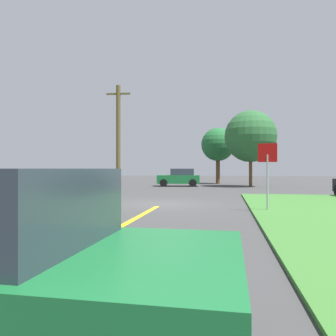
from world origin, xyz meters
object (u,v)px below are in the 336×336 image
Objects in this scene: car_approaching_junction at (179,177)px; oak_tree_left at (218,145)px; stop_sign at (267,164)px; utility_pole_mid at (118,137)px; pine_tree_center at (251,136)px; parked_car_near_building at (53,184)px.

oak_tree_left is (3.42, 5.46, 3.37)m from car_approaching_junction.
stop_sign is 0.43× the size of oak_tree_left.
car_approaching_junction is at bearing 62.02° from utility_pole_mid.
utility_pole_mid is (-9.42, 10.71, 2.20)m from stop_sign.
stop_sign is 18.46m from car_approaching_junction.
pine_tree_center reaches higher than stop_sign.
car_approaching_junction is 7.27m from oak_tree_left.
stop_sign is 14.43m from utility_pole_mid.
pine_tree_center is (6.44, 0.18, 3.70)m from car_approaching_junction.
stop_sign is 0.63× the size of car_approaching_junction.
stop_sign reaches higher than car_approaching_junction.
oak_tree_left reaches higher than car_approaching_junction.
car_approaching_junction is 14.82m from parked_car_near_building.
parked_car_near_building is 18.49m from pine_tree_center.
oak_tree_left is (7.02, 12.24, 0.18)m from utility_pole_mid.
oak_tree_left is 0.88× the size of pine_tree_center.
utility_pole_mid is (-3.60, -6.78, 3.20)m from car_approaching_junction.
stop_sign is 0.38× the size of pine_tree_center.
pine_tree_center is (10.04, 6.96, 0.50)m from utility_pole_mid.
pine_tree_center is at bearing 34.71° from utility_pole_mid.
parked_car_near_building is at bearing -112.90° from oak_tree_left.
oak_tree_left is at bearing -70.56° from stop_sign.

